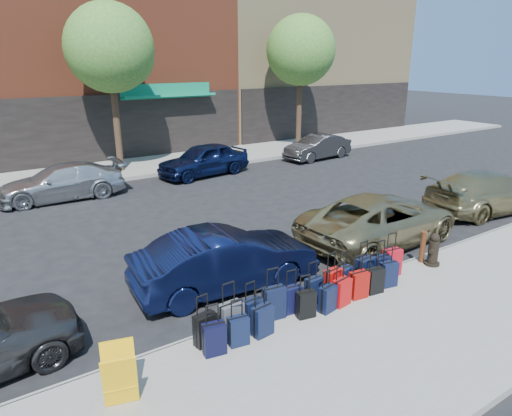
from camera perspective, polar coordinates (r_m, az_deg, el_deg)
ground at (r=13.58m, az=-6.10°, el=-3.89°), size 120.00×120.00×0.00m
sidewalk_near at (r=8.94m, az=14.57°, el=-16.48°), size 60.00×4.00×0.15m
sidewalk_far at (r=22.54m, az=-18.09°, el=4.44°), size 60.00×4.00×0.15m
curb_near at (r=10.16m, az=5.99°, el=-11.43°), size 60.00×0.08×0.15m
curb_far at (r=20.65m, az=-16.51°, el=3.39°), size 60.00×0.08×0.15m
building_right at (r=36.61m, az=3.31°, el=24.26°), size 15.00×12.12×18.00m
tree_center at (r=21.68m, az=-17.42°, el=18.27°), size 3.80×3.80×7.27m
tree_right at (r=26.72m, az=5.86°, el=18.79°), size 3.80×3.80×7.27m
suitcase_front_0 at (r=8.51m, az=-6.37°, el=-14.83°), size 0.43×0.27×0.97m
suitcase_front_1 at (r=8.68m, az=-3.13°, el=-13.76°), size 0.45×0.26×1.07m
suitcase_front_2 at (r=8.96m, az=-0.46°, el=-12.98°), size 0.40×0.25×0.93m
suitcase_front_3 at (r=9.21m, az=2.27°, el=-11.75°), size 0.47×0.30×1.06m
suitcase_front_4 at (r=9.45m, az=4.57°, el=-11.29°), size 0.40×0.24×0.92m
suitcase_front_5 at (r=9.82m, az=7.23°, el=-10.17°), size 0.39×0.23×0.92m
suitcase_front_6 at (r=10.12m, az=9.57°, el=-9.21°), size 0.44×0.28×1.00m
suitcase_front_7 at (r=10.36m, az=11.01°, el=-8.74°), size 0.42×0.27×0.93m
suitcase_front_8 at (r=10.72m, az=13.43°, el=-7.75°), size 0.46×0.28×1.05m
suitcase_front_9 at (r=11.02m, az=15.38°, el=-7.28°), size 0.42×0.24×0.99m
suitcase_front_10 at (r=11.36m, az=16.62°, el=-6.51°), size 0.46×0.29×1.05m
suitcase_back_0 at (r=8.27m, az=-5.25°, el=-15.96°), size 0.43×0.30×0.94m
suitcase_back_1 at (r=8.48m, az=-2.22°, el=-15.09°), size 0.40×0.27×0.88m
suitcase_back_2 at (r=8.72m, az=0.82°, el=-13.91°), size 0.42×0.27×0.94m
suitcase_back_4 at (r=9.32m, az=6.26°, el=-11.86°), size 0.41×0.29×0.89m
suitcase_back_5 at (r=9.56m, az=8.96°, el=-11.15°), size 0.41×0.28×0.89m
suitcase_back_6 at (r=9.83m, az=10.66°, el=-10.28°), size 0.42×0.28×0.94m
suitcase_back_7 at (r=10.18m, az=12.71°, el=-9.34°), size 0.43×0.28×0.96m
suitcase_back_8 at (r=10.47m, az=14.61°, el=-8.77°), size 0.41×0.27×0.92m
suitcase_back_9 at (r=10.83m, az=16.21°, el=-7.94°), size 0.43×0.30×0.94m
fire_hydrant at (r=12.22m, az=21.29°, el=-4.95°), size 0.43×0.38×0.84m
bollard at (r=12.28m, az=20.13°, el=-4.52°), size 0.15×0.15×0.82m
display_rack at (r=7.50m, az=-16.69°, el=-19.45°), size 0.62×0.66×0.89m
car_near_1 at (r=10.49m, az=-3.84°, el=-6.50°), size 4.37×1.81×1.41m
car_near_2 at (r=13.52m, az=15.25°, el=-1.33°), size 5.24×2.64×1.42m
car_near_3 at (r=17.67m, az=27.13°, el=1.84°), size 5.13×2.64×1.42m
car_far_1 at (r=18.69m, az=-23.17°, el=3.02°), size 4.64×2.04×1.33m
car_far_2 at (r=20.88m, az=-6.55°, el=6.03°), size 4.47×2.29×1.46m
car_far_3 at (r=24.52m, az=7.71°, el=7.57°), size 3.97×1.68×1.28m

